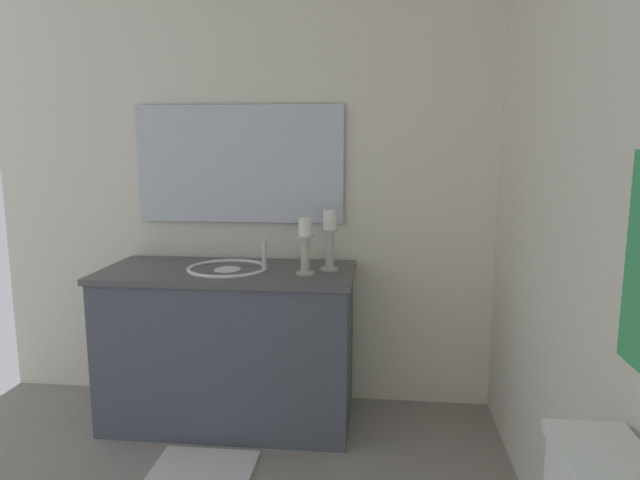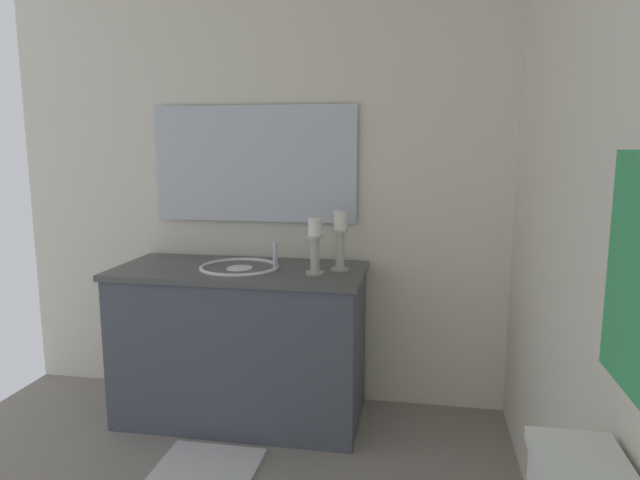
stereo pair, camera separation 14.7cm
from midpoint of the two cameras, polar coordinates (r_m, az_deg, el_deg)
wall_back at (r=1.62m, az=25.94°, el=2.26°), size 3.00×0.04×2.45m
wall_left at (r=3.12m, az=-9.23°, el=6.15°), size 0.04×2.74×2.45m
vanity_cabinet at (r=2.98m, az=-10.54°, el=-10.34°), size 0.58×1.26×0.79m
sink_basin at (r=2.88m, az=-10.74°, el=-3.64°), size 0.40×0.40×0.24m
mirror at (r=3.08m, az=-9.57°, el=7.49°), size 0.02×1.11×0.62m
candle_holder_tall at (r=2.77m, az=-0.55°, el=0.13°), size 0.09×0.09×0.30m
candle_holder_short at (r=2.69m, az=-3.05°, el=-0.48°), size 0.09×0.09×0.27m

